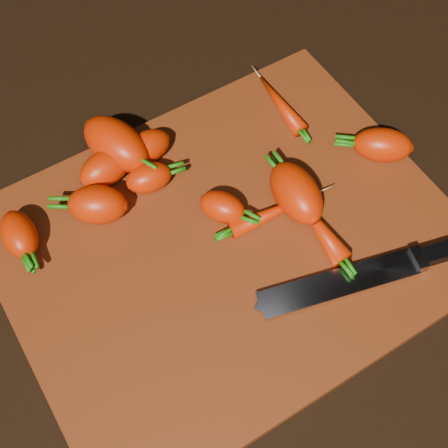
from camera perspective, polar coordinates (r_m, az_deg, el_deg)
ground at (r=0.72m, az=0.42°, el=-1.99°), size 2.00×2.00×0.01m
cutting_board at (r=0.71m, az=0.42°, el=-1.57°), size 0.50×0.40×0.01m
carrot_0 at (r=0.75m, az=-10.78°, el=5.06°), size 0.07×0.05×0.04m
carrot_1 at (r=0.72m, az=-11.50°, el=1.74°), size 0.08×0.08×0.05m
carrot_2 at (r=0.76m, az=-9.83°, el=7.24°), size 0.08×0.11×0.05m
carrot_3 at (r=0.72m, az=6.61°, el=2.84°), size 0.06×0.09×0.05m
carrot_4 at (r=0.76m, az=-7.13°, el=6.96°), size 0.06×0.04×0.04m
carrot_5 at (r=0.74m, az=-6.87°, el=4.20°), size 0.06×0.04×0.04m
carrot_6 at (r=0.78m, az=14.29°, el=7.01°), size 0.08×0.08×0.04m
carrot_7 at (r=0.82m, az=5.16°, el=10.92°), size 0.03×0.10×0.02m
carrot_8 at (r=0.72m, az=4.68°, el=1.14°), size 0.11×0.03×0.02m
carrot_9 at (r=0.71m, az=8.67°, el=-0.28°), size 0.03×0.10×0.03m
carrot_10 at (r=0.71m, az=-0.14°, el=1.55°), size 0.06×0.06×0.04m
carrot_11 at (r=0.73m, az=-18.22°, el=-0.90°), size 0.04×0.06×0.04m
knife at (r=0.69m, az=11.78°, el=-4.90°), size 0.29×0.10×0.02m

